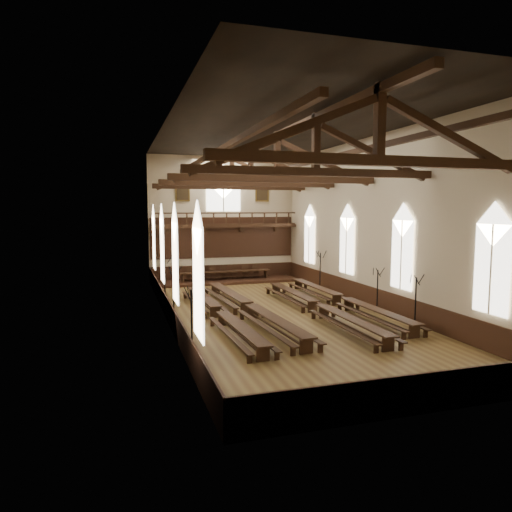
{
  "coord_description": "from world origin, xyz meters",
  "views": [
    {
      "loc": [
        -8.38,
        -23.47,
        5.83
      ],
      "look_at": [
        -0.73,
        1.5,
        3.09
      ],
      "focal_mm": 32.0,
      "sensor_mm": 36.0,
      "label": 1
    }
  ],
  "objects_px": {
    "candelabrum_left_near": "(192,331)",
    "candelabrum_right_far": "(320,278)",
    "candelabrum_left_mid": "(174,302)",
    "high_table": "(225,272)",
    "candelabrum_right_mid": "(377,299)",
    "dais": "(226,281)",
    "refectory_row_b": "(249,307)",
    "candelabrum_left_far": "(165,287)",
    "refectory_row_c": "(318,306)",
    "candelabrum_right_near": "(415,311)",
    "refectory_row_a": "(219,312)",
    "refectory_row_d": "(343,299)"
  },
  "relations": [
    {
      "from": "candelabrum_left_near",
      "to": "candelabrum_right_far",
      "type": "height_order",
      "value": "candelabrum_right_far"
    },
    {
      "from": "candelabrum_left_mid",
      "to": "candelabrum_right_far",
      "type": "height_order",
      "value": "candelabrum_right_far"
    },
    {
      "from": "high_table",
      "to": "candelabrum_right_mid",
      "type": "bearing_deg",
      "value": -65.59
    },
    {
      "from": "dais",
      "to": "high_table",
      "type": "height_order",
      "value": "high_table"
    },
    {
      "from": "refectory_row_b",
      "to": "candelabrum_left_far",
      "type": "height_order",
      "value": "candelabrum_left_far"
    },
    {
      "from": "refectory_row_c",
      "to": "candelabrum_right_near",
      "type": "bearing_deg",
      "value": -46.2
    },
    {
      "from": "dais",
      "to": "refectory_row_b",
      "type": "bearing_deg",
      "value": -97.03
    },
    {
      "from": "refectory_row_a",
      "to": "candelabrum_left_far",
      "type": "xyz_separation_m",
      "value": [
        -2.1,
        6.35,
        0.36
      ]
    },
    {
      "from": "high_table",
      "to": "candelabrum_right_far",
      "type": "distance_m",
      "value": 7.75
    },
    {
      "from": "high_table",
      "to": "candelabrum_left_mid",
      "type": "distance_m",
      "value": 11.83
    },
    {
      "from": "refectory_row_a",
      "to": "candelabrum_left_near",
      "type": "distance_m",
      "value": 4.89
    },
    {
      "from": "refectory_row_b",
      "to": "candelabrum_left_near",
      "type": "bearing_deg",
      "value": -127.81
    },
    {
      "from": "candelabrum_right_mid",
      "to": "candelabrum_right_far",
      "type": "relative_size",
      "value": 0.9
    },
    {
      "from": "candelabrum_left_near",
      "to": "high_table",
      "type": "bearing_deg",
      "value": 72.26
    },
    {
      "from": "candelabrum_right_near",
      "to": "candelabrum_left_far",
      "type": "bearing_deg",
      "value": 137.3
    },
    {
      "from": "refectory_row_b",
      "to": "high_table",
      "type": "height_order",
      "value": "high_table"
    },
    {
      "from": "refectory_row_c",
      "to": "high_table",
      "type": "distance_m",
      "value": 12.68
    },
    {
      "from": "refectory_row_d",
      "to": "candelabrum_right_mid",
      "type": "relative_size",
      "value": 5.54
    },
    {
      "from": "refectory_row_d",
      "to": "high_table",
      "type": "distance_m",
      "value": 12.03
    },
    {
      "from": "refectory_row_b",
      "to": "candelabrum_right_near",
      "type": "relative_size",
      "value": 5.49
    },
    {
      "from": "candelabrum_left_far",
      "to": "candelabrum_right_near",
      "type": "bearing_deg",
      "value": -42.7
    },
    {
      "from": "candelabrum_left_near",
      "to": "refectory_row_a",
      "type": "bearing_deg",
      "value": 64.48
    },
    {
      "from": "refectory_row_c",
      "to": "candelabrum_left_near",
      "type": "relative_size",
      "value": 5.2
    },
    {
      "from": "refectory_row_c",
      "to": "dais",
      "type": "relative_size",
      "value": 1.23
    },
    {
      "from": "high_table",
      "to": "candelabrum_right_mid",
      "type": "relative_size",
      "value": 2.9
    },
    {
      "from": "candelabrum_left_near",
      "to": "candelabrum_right_mid",
      "type": "relative_size",
      "value": 1.07
    },
    {
      "from": "high_table",
      "to": "dais",
      "type": "bearing_deg",
      "value": -104.88
    },
    {
      "from": "refectory_row_d",
      "to": "candelabrum_left_mid",
      "type": "xyz_separation_m",
      "value": [
        -9.76,
        0.62,
        0.33
      ]
    },
    {
      "from": "refectory_row_d",
      "to": "candelabrum_left_mid",
      "type": "relative_size",
      "value": 5.04
    },
    {
      "from": "candelabrum_left_near",
      "to": "candelabrum_left_far",
      "type": "relative_size",
      "value": 0.95
    },
    {
      "from": "dais",
      "to": "candelabrum_right_mid",
      "type": "bearing_deg",
      "value": -65.59
    },
    {
      "from": "refectory_row_a",
      "to": "dais",
      "type": "xyz_separation_m",
      "value": [
        3.23,
        12.25,
        -0.39
      ]
    },
    {
      "from": "candelabrum_right_near",
      "to": "candelabrum_left_mid",
      "type": "bearing_deg",
      "value": 153.32
    },
    {
      "from": "candelabrum_left_far",
      "to": "candelabrum_right_far",
      "type": "distance_m",
      "value": 11.12
    },
    {
      "from": "refectory_row_c",
      "to": "refectory_row_d",
      "type": "relative_size",
      "value": 1.0
    },
    {
      "from": "refectory_row_b",
      "to": "dais",
      "type": "relative_size",
      "value": 1.26
    },
    {
      "from": "high_table",
      "to": "refectory_row_a",
      "type": "bearing_deg",
      "value": -104.75
    },
    {
      "from": "refectory_row_b",
      "to": "candelabrum_left_far",
      "type": "relative_size",
      "value": 5.09
    },
    {
      "from": "refectory_row_c",
      "to": "candelabrum_right_far",
      "type": "relative_size",
      "value": 4.98
    },
    {
      "from": "dais",
      "to": "candelabrum_left_far",
      "type": "height_order",
      "value": "candelabrum_left_far"
    },
    {
      "from": "refectory_row_c",
      "to": "refectory_row_d",
      "type": "bearing_deg",
      "value": 30.63
    },
    {
      "from": "refectory_row_c",
      "to": "refectory_row_a",
      "type": "bearing_deg",
      "value": 177.69
    },
    {
      "from": "dais",
      "to": "candelabrum_right_far",
      "type": "relative_size",
      "value": 4.06
    },
    {
      "from": "refectory_row_a",
      "to": "candelabrum_right_mid",
      "type": "bearing_deg",
      "value": -2.95
    },
    {
      "from": "high_table",
      "to": "candelabrum_left_near",
      "type": "bearing_deg",
      "value": -107.74
    },
    {
      "from": "candelabrum_right_mid",
      "to": "refectory_row_a",
      "type": "bearing_deg",
      "value": 177.05
    },
    {
      "from": "candelabrum_left_near",
      "to": "candelabrum_left_mid",
      "type": "xyz_separation_m",
      "value": [
        -0.0,
        6.09,
        0.02
      ]
    },
    {
      "from": "candelabrum_right_near",
      "to": "refectory_row_a",
      "type": "bearing_deg",
      "value": 156.63
    },
    {
      "from": "candelabrum_left_far",
      "to": "refectory_row_a",
      "type": "bearing_deg",
      "value": -71.71
    },
    {
      "from": "refectory_row_d",
      "to": "candelabrum_right_far",
      "type": "distance_m",
      "value": 6.17
    }
  ]
}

